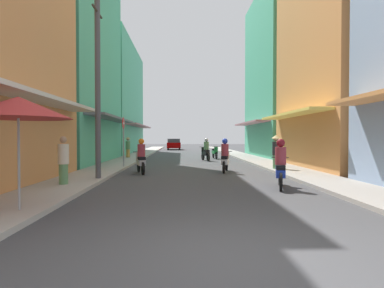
% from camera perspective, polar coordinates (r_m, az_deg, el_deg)
% --- Properties ---
extents(ground_plane, '(104.25, 104.25, 0.00)m').
position_cam_1_polar(ground_plane, '(23.89, -0.28, -2.70)').
color(ground_plane, '#424244').
extents(sidewalk_left, '(1.94, 55.39, 0.12)m').
position_cam_1_polar(sidewalk_left, '(24.17, -10.98, -2.53)').
color(sidewalk_left, '#ADA89E').
rests_on(sidewalk_left, ground).
extents(sidewalk_right, '(1.94, 55.39, 0.12)m').
position_cam_1_polar(sidewalk_right, '(24.43, 10.30, -2.49)').
color(sidewalk_right, '#9E9991').
rests_on(sidewalk_right, ground).
extents(building_left_mid, '(7.05, 10.11, 16.66)m').
position_cam_1_polar(building_left_mid, '(22.42, -23.37, 18.49)').
color(building_left_mid, '#4CB28C').
rests_on(building_left_mid, ground).
extents(building_left_far, '(7.05, 13.77, 10.92)m').
position_cam_1_polar(building_left_far, '(33.44, -15.49, 7.74)').
color(building_left_far, '#4CB28C').
rests_on(building_left_far, ground).
extents(building_right_mid, '(7.05, 8.20, 14.52)m').
position_cam_1_polar(building_right_mid, '(19.29, 27.92, 18.02)').
color(building_right_mid, '#D88C4C').
rests_on(building_right_mid, ground).
extents(building_right_far, '(7.05, 9.28, 13.30)m').
position_cam_1_polar(building_right_far, '(27.59, 17.81, 11.63)').
color(building_right_far, '#4CB28C').
rests_on(building_right_far, ground).
extents(motorbike_white, '(0.66, 1.78, 1.58)m').
position_cam_1_polar(motorbike_white, '(14.76, 6.05, -2.38)').
color(motorbike_white, black).
rests_on(motorbike_white, ground).
extents(motorbike_blue, '(0.70, 1.76, 1.58)m').
position_cam_1_polar(motorbike_blue, '(10.44, 15.75, -3.90)').
color(motorbike_blue, black).
rests_on(motorbike_blue, ground).
extents(motorbike_green, '(0.55, 1.81, 0.96)m').
position_cam_1_polar(motorbike_green, '(23.90, 4.18, -1.49)').
color(motorbike_green, black).
rests_on(motorbike_green, ground).
extents(motorbike_black, '(0.64, 1.78, 1.58)m').
position_cam_1_polar(motorbike_black, '(21.77, 2.48, -1.22)').
color(motorbike_black, black).
rests_on(motorbike_black, ground).
extents(motorbike_silver, '(0.70, 1.76, 1.58)m').
position_cam_1_polar(motorbike_silver, '(14.35, -9.28, -2.49)').
color(motorbike_silver, black).
rests_on(motorbike_silver, ground).
extents(parked_car, '(1.83, 4.13, 1.45)m').
position_cam_1_polar(parked_car, '(41.77, -3.31, -0.01)').
color(parked_car, '#8C0000').
rests_on(parked_car, ground).
extents(pedestrian_far, '(0.34, 0.34, 1.66)m').
position_cam_1_polar(pedestrian_far, '(10.94, -22.31, -3.05)').
color(pedestrian_far, '#598C59').
rests_on(pedestrian_far, ground).
extents(pedestrian_foreground, '(0.44, 0.44, 1.66)m').
position_cam_1_polar(pedestrian_foreground, '(24.25, -11.55, -0.45)').
color(pedestrian_foreground, '#BF8C3F').
rests_on(pedestrian_foreground, ground).
extents(pedestrian_midway, '(0.44, 0.44, 1.74)m').
position_cam_1_polar(pedestrian_midway, '(15.69, 14.97, -1.20)').
color(pedestrian_midway, '#598C59').
rests_on(pedestrian_midway, ground).
extents(vendor_umbrella, '(2.14, 2.14, 2.47)m').
position_cam_1_polar(vendor_umbrella, '(7.44, -29.00, 5.81)').
color(vendor_umbrella, '#99999E').
rests_on(vendor_umbrella, ground).
extents(utility_pole, '(0.20, 1.20, 6.83)m').
position_cam_1_polar(utility_pole, '(12.23, -16.74, 9.93)').
color(utility_pole, '#4C4C4F').
rests_on(utility_pole, ground).
extents(street_sign_no_entry, '(0.07, 0.60, 2.65)m').
position_cam_1_polar(street_sign_no_entry, '(16.52, -12.32, 1.50)').
color(street_sign_no_entry, gray).
rests_on(street_sign_no_entry, ground).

